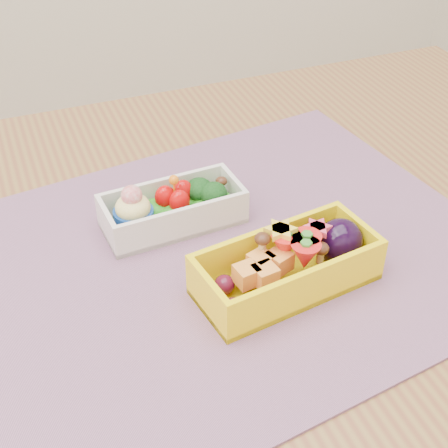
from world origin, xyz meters
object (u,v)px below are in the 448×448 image
object	(u,v)px
table	(188,335)
bento_white	(172,208)
bento_yellow	(290,264)
placemat	(219,258)

from	to	relation	value
table	bento_white	xyz separation A→B (m)	(0.01, 0.07, 0.12)
table	bento_white	bearing A→B (deg)	81.65
bento_white	bento_yellow	distance (m)	0.16
table	bento_yellow	world-z (taller)	bento_yellow
table	bento_yellow	distance (m)	0.17
bento_yellow	bento_white	bearing A→B (deg)	110.90
bento_white	bento_yellow	world-z (taller)	bento_white
table	bento_white	distance (m)	0.14
table	placemat	xyz separation A→B (m)	(0.04, 0.00, 0.10)
table	placemat	bearing A→B (deg)	1.61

